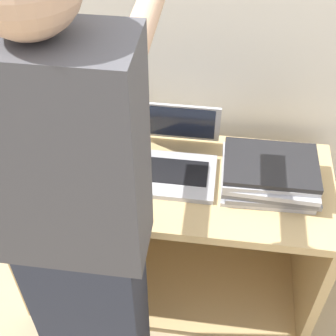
{
  "coord_description": "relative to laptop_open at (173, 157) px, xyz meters",
  "views": [
    {
      "loc": [
        0.15,
        -0.94,
        1.9
      ],
      "look_at": [
        0.0,
        0.18,
        0.81
      ],
      "focal_mm": 50.0,
      "sensor_mm": 36.0,
      "label": 1
    }
  ],
  "objects": [
    {
      "name": "inventory_tag",
      "position": [
        -0.35,
        -0.11,
        0.07
      ],
      "size": [
        0.06,
        0.02,
        0.01
      ],
      "color": "red",
      "rests_on": "laptop_stack_left"
    },
    {
      "name": "cart",
      "position": [
        0.0,
        0.01,
        -0.39
      ],
      "size": [
        1.19,
        0.52,
        0.69
      ],
      "color": "tan",
      "rests_on": "ground_plane"
    },
    {
      "name": "laptop_stack_right",
      "position": [
        0.35,
        -0.05,
        0.01
      ],
      "size": [
        0.35,
        0.26,
        0.11
      ],
      "color": "#B7B7BC",
      "rests_on": "cart"
    },
    {
      "name": "laptop_open",
      "position": [
        0.0,
        0.0,
        0.0
      ],
      "size": [
        0.32,
        0.33,
        0.24
      ],
      "color": "#B7B7BC",
      "rests_on": "cart"
    },
    {
      "name": "ground_plane",
      "position": [
        0.0,
        -0.31,
        -0.74
      ],
      "size": [
        12.0,
        12.0,
        0.0
      ],
      "primitive_type": "plane",
      "color": "tan"
    },
    {
      "name": "person",
      "position": [
        -0.21,
        -0.47,
        0.11
      ],
      "size": [
        0.4,
        0.53,
        1.68
      ],
      "color": "#2D3342",
      "rests_on": "ground_plane"
    },
    {
      "name": "laptop_stack_left",
      "position": [
        -0.36,
        -0.05,
        0.01
      ],
      "size": [
        0.34,
        0.25,
        0.11
      ],
      "color": "gray",
      "rests_on": "cart"
    }
  ]
}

